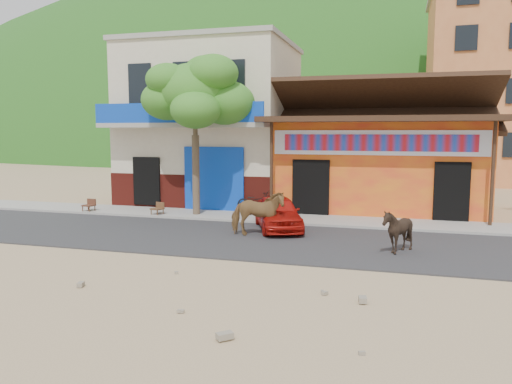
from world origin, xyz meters
TOP-DOWN VIEW (x-y plane):
  - ground at (0.00, 0.00)m, footprint 120.00×120.00m
  - road at (0.00, 2.50)m, footprint 60.00×5.00m
  - sidewalk at (0.00, 6.00)m, footprint 60.00×2.00m
  - dance_club at (2.00, 10.00)m, footprint 8.00×6.00m
  - cafe_building at (-5.50, 10.00)m, footprint 7.00×6.00m
  - apartment_front at (9.00, 24.00)m, footprint 9.00×9.00m
  - hillside at (0.00, 70.00)m, footprint 100.00×40.00m
  - tree at (-4.60, 5.80)m, footprint 3.00×3.00m
  - cow_tan at (-1.35, 2.92)m, footprint 1.79×1.07m
  - cow_dark at (2.81, 1.86)m, footprint 1.32×1.24m
  - red_car at (-1.00, 4.15)m, footprint 2.45×3.51m
  - scooter at (-2.49, 6.67)m, footprint 1.66×0.80m
  - cafe_chair_left at (-6.00, 5.30)m, footprint 0.49×0.49m
  - cafe_chair_right at (-9.00, 5.30)m, footprint 0.45×0.45m

SIDE VIEW (x-z plane):
  - ground at x=0.00m, z-range 0.00..0.00m
  - road at x=0.00m, z-range 0.00..0.04m
  - sidewalk at x=0.00m, z-range 0.00..0.12m
  - scooter at x=-2.49m, z-range 0.12..0.96m
  - cafe_chair_left at x=-6.00m, z-range 0.12..0.97m
  - cafe_chair_right at x=-9.00m, z-range 0.12..1.00m
  - red_car at x=-1.00m, z-range 0.04..1.15m
  - cow_dark at x=2.81m, z-range 0.04..1.23m
  - cow_tan at x=-1.35m, z-range 0.04..1.45m
  - dance_club at x=2.00m, z-range 0.00..3.60m
  - tree at x=-4.60m, z-range 0.12..6.12m
  - cafe_building at x=-5.50m, z-range 0.00..7.00m
  - apartment_front at x=9.00m, z-range 0.00..12.00m
  - hillside at x=0.00m, z-range 0.00..24.00m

